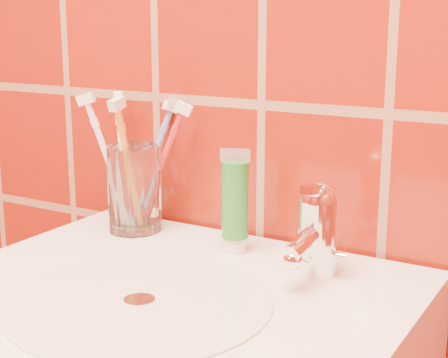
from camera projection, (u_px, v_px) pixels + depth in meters
The scene contains 8 objects.
glass_tumbler at pixel (134, 189), 1.02m from camera, with size 0.08×0.08×0.13m, color white.
toothpaste_tube at pixel (235, 204), 0.92m from camera, with size 0.04×0.04×0.14m.
faucet at pixel (317, 226), 0.84m from camera, with size 0.05×0.11×0.12m.
toothbrush_0 at pixel (123, 162), 1.04m from camera, with size 0.08×0.08×0.20m, color white, non-canonical shape.
toothbrush_1 at pixel (151, 166), 1.04m from camera, with size 0.05×0.09×0.19m, color #6F8BC7, non-canonical shape.
toothbrush_2 at pixel (110, 165), 1.00m from camera, with size 0.08×0.05×0.21m, color white, non-canonical shape.
toothbrush_3 at pixel (129, 168), 0.98m from camera, with size 0.02×0.07×0.21m, color orange, non-canonical shape.
toothbrush_4 at pixel (160, 168), 1.01m from camera, with size 0.09×0.05×0.20m, color #B7272A, non-canonical shape.
Camera 1 is at (0.45, 0.34, 1.16)m, focal length 55.00 mm.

